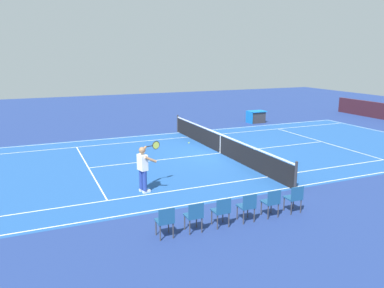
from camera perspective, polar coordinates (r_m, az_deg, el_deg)
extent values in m
plane|color=navy|center=(18.96, 4.25, -1.37)|extent=(60.00, 60.00, 0.00)
cube|color=#1E4C93|center=(18.96, 4.25, -1.36)|extent=(24.20, 11.40, 0.00)
cube|color=white|center=(23.83, -1.87, 1.70)|extent=(23.80, 0.05, 0.01)
cube|color=white|center=(14.53, 14.39, -6.35)|extent=(23.80, 0.05, 0.01)
cube|color=white|center=(22.57, -0.57, 1.06)|extent=(23.80, 0.05, 0.01)
cube|color=white|center=(15.58, 11.28, -4.84)|extent=(23.80, 0.05, 0.01)
cube|color=white|center=(17.05, -15.22, -3.46)|extent=(0.05, 8.22, 0.01)
cube|color=white|center=(22.58, 18.81, 0.34)|extent=(0.05, 8.22, 0.01)
cube|color=white|center=(18.95, 4.25, -1.36)|extent=(12.80, 0.05, 0.01)
cylinder|color=#2D2D33|center=(24.01, -2.14, 3.09)|extent=(0.10, 0.10, 1.08)
cylinder|color=#2D2D33|center=(14.14, 15.26, -4.66)|extent=(0.10, 0.10, 1.08)
cube|color=black|center=(18.85, 4.28, -0.07)|extent=(0.02, 11.60, 0.88)
cube|color=white|center=(18.74, 4.30, 1.44)|extent=(0.04, 11.60, 0.06)
cube|color=white|center=(18.85, 4.28, -0.07)|extent=(0.04, 0.06, 0.88)
cylinder|color=navy|center=(13.52, -7.08, -5.50)|extent=(0.15, 0.15, 0.74)
cube|color=white|center=(13.68, -6.82, -7.06)|extent=(0.30, 0.17, 0.09)
cylinder|color=navy|center=(13.72, -7.59, -5.23)|extent=(0.15, 0.15, 0.74)
cube|color=white|center=(13.88, -7.33, -6.77)|extent=(0.30, 0.17, 0.09)
cube|color=white|center=(13.43, -7.42, -2.73)|extent=(0.32, 0.43, 0.56)
sphere|color=#9E704C|center=(13.32, -7.48, -0.93)|extent=(0.23, 0.23, 0.23)
cylinder|color=#9E704C|center=(13.24, -6.18, -2.34)|extent=(0.42, 0.13, 0.26)
cylinder|color=#9E704C|center=(13.66, -7.42, -1.02)|extent=(0.40, 0.30, 0.30)
cylinder|color=#232326|center=(13.84, -6.42, -0.34)|extent=(0.28, 0.10, 0.04)
torus|color=#232326|center=(13.99, -5.41, -0.17)|extent=(0.31, 0.10, 0.31)
cylinder|color=#C6D84C|center=(13.99, -5.41, -0.17)|extent=(0.26, 0.07, 0.27)
sphere|color=#CCE01E|center=(20.94, -0.46, 0.17)|extent=(0.07, 0.07, 0.07)
cylinder|color=#38383D|center=(12.38, 13.59, -8.71)|extent=(0.04, 0.04, 0.44)
cylinder|color=#38383D|center=(12.59, 14.92, -8.41)|extent=(0.04, 0.04, 0.44)
cylinder|color=#38383D|center=(12.12, 14.62, -9.26)|extent=(0.04, 0.04, 0.44)
cylinder|color=#38383D|center=(12.33, 15.96, -8.95)|extent=(0.04, 0.04, 0.44)
cube|color=navy|center=(12.27, 14.84, -7.79)|extent=(0.44, 0.44, 0.04)
cube|color=navy|center=(12.05, 15.49, -7.11)|extent=(0.44, 0.04, 0.40)
cylinder|color=#38383D|center=(11.92, 10.32, -9.42)|extent=(0.04, 0.04, 0.44)
cylinder|color=#38383D|center=(12.12, 11.76, -9.11)|extent=(0.04, 0.04, 0.44)
cylinder|color=#38383D|center=(11.65, 11.31, -10.02)|extent=(0.04, 0.04, 0.44)
cylinder|color=#38383D|center=(11.85, 12.76, -9.69)|extent=(0.04, 0.04, 0.44)
cube|color=navy|center=(11.79, 11.59, -8.48)|extent=(0.44, 0.44, 0.04)
cube|color=navy|center=(11.56, 12.21, -7.79)|extent=(0.44, 0.04, 0.40)
cylinder|color=#38383D|center=(11.51, 6.78, -10.15)|extent=(0.04, 0.04, 0.44)
cylinder|color=#38383D|center=(11.68, 8.33, -9.83)|extent=(0.04, 0.04, 0.44)
cylinder|color=#38383D|center=(11.23, 7.71, -10.80)|extent=(0.04, 0.04, 0.44)
cylinder|color=#38383D|center=(11.40, 9.29, -10.46)|extent=(0.04, 0.04, 0.44)
cube|color=navy|center=(11.36, 8.07, -9.20)|extent=(0.44, 0.44, 0.04)
cube|color=navy|center=(11.12, 8.64, -8.50)|extent=(0.44, 0.04, 0.40)
cylinder|color=#38383D|center=(11.14, 2.97, -10.89)|extent=(0.04, 0.04, 0.44)
cylinder|color=#38383D|center=(11.29, 4.63, -10.57)|extent=(0.04, 0.04, 0.44)
cylinder|color=#38383D|center=(10.85, 3.83, -11.59)|extent=(0.04, 0.04, 0.44)
cylinder|color=#38383D|center=(11.00, 5.53, -11.25)|extent=(0.04, 0.04, 0.44)
cube|color=navy|center=(10.97, 4.26, -9.93)|extent=(0.44, 0.44, 0.04)
cube|color=navy|center=(10.73, 4.78, -9.23)|extent=(0.44, 0.04, 0.40)
cylinder|color=#38383D|center=(10.83, -1.10, -11.62)|extent=(0.04, 0.04, 0.44)
cylinder|color=#38383D|center=(10.95, 0.68, -11.31)|extent=(0.04, 0.04, 0.44)
cylinder|color=#38383D|center=(10.52, -0.34, -12.38)|extent=(0.04, 0.04, 0.44)
cylinder|color=#38383D|center=(10.66, 1.48, -12.04)|extent=(0.04, 0.04, 0.44)
cube|color=navy|center=(10.64, 0.18, -10.66)|extent=(0.44, 0.44, 0.04)
cube|color=navy|center=(10.38, 0.63, -9.96)|extent=(0.44, 0.04, 0.40)
cylinder|color=#38383D|center=(10.57, -5.41, -12.33)|extent=(0.04, 0.04, 0.44)
cylinder|color=#38383D|center=(10.67, -3.54, -12.03)|extent=(0.04, 0.04, 0.44)
cylinder|color=#38383D|center=(10.26, -4.77, -13.14)|extent=(0.04, 0.04, 0.44)
cylinder|color=#38383D|center=(10.37, -2.84, -12.82)|extent=(0.04, 0.04, 0.44)
cube|color=navy|center=(10.36, -4.16, -11.38)|extent=(0.44, 0.44, 0.04)
cube|color=navy|center=(10.10, -3.80, -10.69)|extent=(0.44, 0.04, 0.40)
cube|color=#2D2D33|center=(27.70, 9.61, 3.98)|extent=(1.10, 0.70, 0.80)
cube|color=blue|center=(27.63, 9.64, 4.84)|extent=(1.24, 0.84, 0.06)
cube|color=blue|center=(27.38, 8.55, 3.96)|extent=(0.06, 0.84, 0.84)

